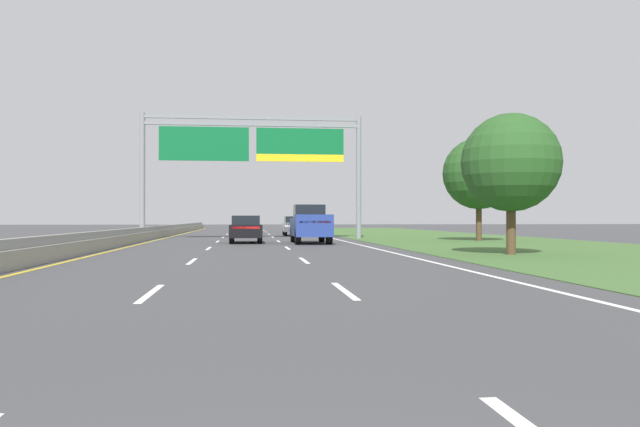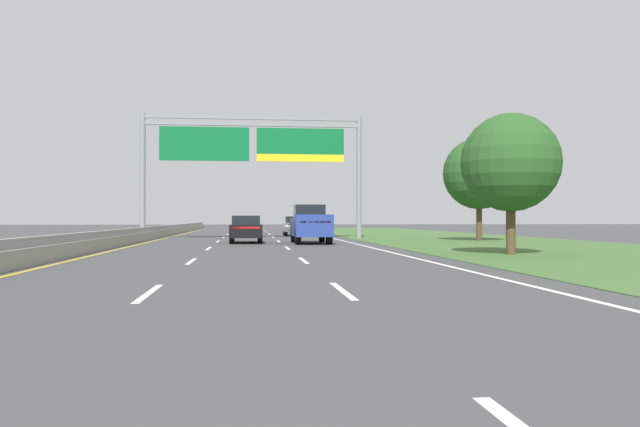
{
  "view_description": "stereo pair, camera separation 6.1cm",
  "coord_description": "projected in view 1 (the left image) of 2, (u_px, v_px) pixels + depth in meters",
  "views": [
    {
      "loc": [
        -0.03,
        -1.86,
        1.42
      ],
      "look_at": [
        3.61,
        30.26,
        1.66
      ],
      "focal_mm": 35.91,
      "sensor_mm": 36.0,
      "label": 1
    },
    {
      "loc": [
        0.03,
        -1.87,
        1.42
      ],
      "look_at": [
        3.61,
        30.26,
        1.66
      ],
      "focal_mm": 35.91,
      "sensor_mm": 36.0,
      "label": 2
    }
  ],
  "objects": [
    {
      "name": "car_white_right_lane_sedan",
      "position": [
        294.0,
        226.0,
        52.5
      ],
      "size": [
        1.87,
        4.42,
        1.57
      ],
      "rotation": [
        0.0,
        0.0,
        1.56
      ],
      "color": "silver",
      "rests_on": "ground"
    },
    {
      "name": "lane_striping",
      "position": [
        248.0,
        243.0,
        36.17
      ],
      "size": [
        11.96,
        106.0,
        0.01
      ],
      "color": "white",
      "rests_on": "ground"
    },
    {
      "name": "roadside_tree_near",
      "position": [
        511.0,
        163.0,
        24.7
      ],
      "size": [
        3.81,
        3.81,
        5.48
      ],
      "color": "#4C3823",
      "rests_on": "ground"
    },
    {
      "name": "overhead_sign_gantry",
      "position": [
        253.0,
        150.0,
        43.57
      ],
      "size": [
        15.06,
        0.42,
        8.5
      ],
      "color": "gray",
      "rests_on": "ground"
    },
    {
      "name": "car_black_centre_lane_sedan",
      "position": [
        246.0,
        229.0,
        36.89
      ],
      "size": [
        1.82,
        4.4,
        1.57
      ],
      "rotation": [
        0.0,
        0.0,
        1.57
      ],
      "color": "black",
      "rests_on": "ground"
    },
    {
      "name": "pickup_truck_blue",
      "position": [
        310.0,
        224.0,
        36.39
      ],
      "size": [
        2.02,
        5.41,
        2.2
      ],
      "rotation": [
        0.0,
        0.0,
        1.57
      ],
      "color": "navy",
      "rests_on": "ground"
    },
    {
      "name": "roadside_tree_mid",
      "position": [
        479.0,
        174.0,
        39.85
      ],
      "size": [
        4.46,
        4.46,
        6.44
      ],
      "color": "#4C3823",
      "rests_on": "ground"
    },
    {
      "name": "ground_plane",
      "position": [
        248.0,
        243.0,
        36.62
      ],
      "size": [
        220.0,
        220.0,
        0.0
      ],
      "primitive_type": "plane",
      "color": "#3D3D3F"
    },
    {
      "name": "median_barrier_concrete",
      "position": [
        130.0,
        237.0,
        35.88
      ],
      "size": [
        0.6,
        110.0,
        0.85
      ],
      "color": "gray",
      "rests_on": "ground"
    },
    {
      "name": "car_darkgreen_centre_lane_sedan",
      "position": [
        250.0,
        224.0,
        61.54
      ],
      "size": [
        1.93,
        4.45,
        1.57
      ],
      "rotation": [
        0.0,
        0.0,
        1.54
      ],
      "color": "#193D23",
      "rests_on": "ground"
    },
    {
      "name": "grass_verge_right",
      "position": [
        483.0,
        242.0,
        38.19
      ],
      "size": [
        14.0,
        110.0,
        0.02
      ],
      "primitive_type": "cube",
      "color": "#3D602D",
      "rests_on": "ground"
    }
  ]
}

